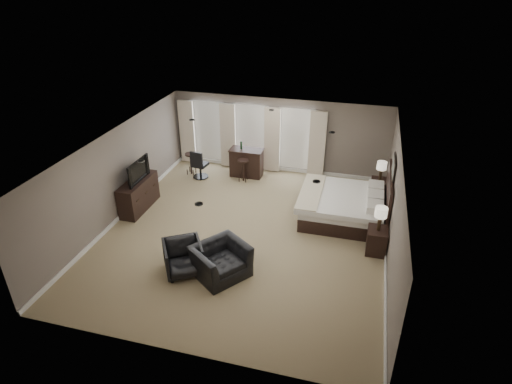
% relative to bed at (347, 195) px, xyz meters
% --- Properties ---
extents(room, '(7.60, 8.60, 2.64)m').
position_rel_bed_xyz_m(room, '(-2.58, -1.50, 0.54)').
color(room, '#877756').
rests_on(room, ground).
extents(window_bay, '(5.25, 0.20, 2.30)m').
position_rel_bed_xyz_m(window_bay, '(-3.58, 2.61, 0.44)').
color(window_bay, silver).
rests_on(window_bay, room).
extents(bed, '(2.40, 2.29, 1.52)m').
position_rel_bed_xyz_m(bed, '(0.00, 0.00, 0.00)').
color(bed, silver).
rests_on(bed, ground).
extents(nightstand_near, '(0.49, 0.60, 0.66)m').
position_rel_bed_xyz_m(nightstand_near, '(0.89, -1.45, -0.43)').
color(nightstand_near, black).
rests_on(nightstand_near, ground).
extents(nightstand_far, '(0.49, 0.60, 0.65)m').
position_rel_bed_xyz_m(nightstand_far, '(0.89, 1.45, -0.44)').
color(nightstand_far, black).
rests_on(nightstand_far, ground).
extents(lamp_near, '(0.31, 0.31, 0.64)m').
position_rel_bed_xyz_m(lamp_near, '(0.89, -1.45, 0.22)').
color(lamp_near, beige).
rests_on(lamp_near, nightstand_near).
extents(lamp_far, '(0.30, 0.30, 0.61)m').
position_rel_bed_xyz_m(lamp_far, '(0.89, 1.45, 0.19)').
color(lamp_far, beige).
rests_on(lamp_far, nightstand_far).
extents(wall_art, '(0.04, 0.96, 0.56)m').
position_rel_bed_xyz_m(wall_art, '(1.12, 0.00, 0.99)').
color(wall_art, slate).
rests_on(wall_art, room).
extents(dresser, '(0.52, 1.61, 0.93)m').
position_rel_bed_xyz_m(dresser, '(-6.03, -1.01, -0.30)').
color(dresser, black).
rests_on(dresser, ground).
extents(tv, '(0.65, 1.13, 0.15)m').
position_rel_bed_xyz_m(tv, '(-6.03, -1.01, 0.24)').
color(tv, black).
rests_on(tv, dresser).
extents(armchair_near, '(1.35, 1.44, 1.06)m').
position_rel_bed_xyz_m(armchair_near, '(-2.64, -3.34, -0.23)').
color(armchair_near, black).
rests_on(armchair_near, ground).
extents(armchair_far, '(1.17, 1.15, 0.89)m').
position_rel_bed_xyz_m(armchair_far, '(-3.53, -3.47, -0.32)').
color(armchair_far, black).
rests_on(armchair_far, ground).
extents(bar_counter, '(1.13, 0.59, 0.98)m').
position_rel_bed_xyz_m(bar_counter, '(-3.54, 2.00, -0.27)').
color(bar_counter, black).
rests_on(bar_counter, ground).
extents(bar_stool_left, '(0.38, 0.38, 0.77)m').
position_rel_bed_xyz_m(bar_stool_left, '(-5.46, 1.64, -0.38)').
color(bar_stool_left, black).
rests_on(bar_stool_left, ground).
extents(bar_stool_right, '(0.46, 0.46, 0.78)m').
position_rel_bed_xyz_m(bar_stool_right, '(-3.54, 1.58, -0.37)').
color(bar_stool_right, black).
rests_on(bar_stool_right, ground).
extents(desk_chair, '(0.59, 0.59, 1.02)m').
position_rel_bed_xyz_m(desk_chair, '(-5.04, 1.44, -0.25)').
color(desk_chair, black).
rests_on(desk_chair, ground).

